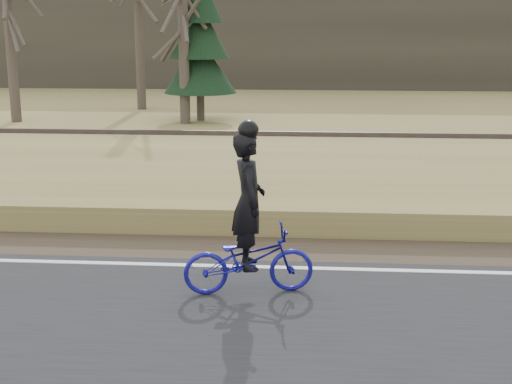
{
  "coord_description": "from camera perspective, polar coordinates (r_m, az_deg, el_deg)",
  "views": [
    {
      "loc": [
        -1.37,
        -9.47,
        3.5
      ],
      "look_at": [
        -2.11,
        0.5,
        1.1
      ],
      "focal_mm": 50.0,
      "sensor_mm": 36.0,
      "label": 1
    }
  ],
  "objects": [
    {
      "name": "cyclist",
      "position": [
        9.14,
        -0.6,
        -3.7
      ],
      "size": [
        1.77,
        0.91,
        2.26
      ],
      "rotation": [
        0.0,
        0.0,
        1.77
      ],
      "color": "navy",
      "rests_on": "road"
    },
    {
      "name": "road",
      "position": [
        7.91,
        14.13,
        -12.97
      ],
      "size": [
        120.0,
        6.0,
        0.06
      ],
      "primitive_type": "cube",
      "color": "black",
      "rests_on": "ground"
    },
    {
      "name": "bare_tree_far_left",
      "position": [
        26.8,
        -19.15,
        12.64
      ],
      "size": [
        0.36,
        0.36,
        6.87
      ],
      "primitive_type": "cylinder",
      "color": "#4E4339",
      "rests_on": "ground"
    },
    {
      "name": "embankment",
      "position": [
        14.13,
        9.7,
        -0.13
      ],
      "size": [
        120.0,
        5.0,
        0.44
      ],
      "primitive_type": "cube",
      "color": "olive",
      "rests_on": "ground"
    },
    {
      "name": "treeline_backdrop",
      "position": [
        39.5,
        6.41,
        12.69
      ],
      "size": [
        120.0,
        4.0,
        6.0
      ],
      "primitive_type": "cube",
      "color": "#383328",
      "rests_on": "ground"
    },
    {
      "name": "railroad",
      "position": [
        17.78,
        8.64,
        3.72
      ],
      "size": [
        120.0,
        2.4,
        0.29
      ],
      "color": "black",
      "rests_on": "ballast"
    },
    {
      "name": "ballast",
      "position": [
        17.83,
        8.6,
        2.76
      ],
      "size": [
        120.0,
        3.0,
        0.45
      ],
      "primitive_type": "cube",
      "color": "slate",
      "rests_on": "ground"
    },
    {
      "name": "ground",
      "position": [
        10.19,
        11.79,
        -6.89
      ],
      "size": [
        120.0,
        120.0,
        0.0
      ],
      "primitive_type": "plane",
      "color": "olive",
      "rests_on": "ground"
    },
    {
      "name": "shoulder",
      "position": [
        11.31,
        11.03,
        -4.69
      ],
      "size": [
        120.0,
        1.6,
        0.04
      ],
      "primitive_type": "cube",
      "color": "#473A2B",
      "rests_on": "ground"
    },
    {
      "name": "conifer",
      "position": [
        25.85,
        -4.56,
        12.63
      ],
      "size": [
        2.6,
        2.6,
        6.61
      ],
      "color": "#4E4339",
      "rests_on": "ground"
    },
    {
      "name": "bare_tree_left",
      "position": [
        29.47,
        -9.37,
        13.44
      ],
      "size": [
        0.36,
        0.36,
        7.12
      ],
      "primitive_type": "cylinder",
      "color": "#4E4339",
      "rests_on": "ground"
    },
    {
      "name": "bare_tree_near_left",
      "position": [
        25.05,
        -5.86,
        13.56
      ],
      "size": [
        0.36,
        0.36,
        7.12
      ],
      "primitive_type": "cylinder",
      "color": "#4E4339",
      "rests_on": "ground"
    },
    {
      "name": "edge_line",
      "position": [
        10.36,
        11.67,
        -6.17
      ],
      "size": [
        120.0,
        0.12,
        0.01
      ],
      "primitive_type": "cube",
      "color": "silver",
      "rests_on": "road"
    }
  ]
}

